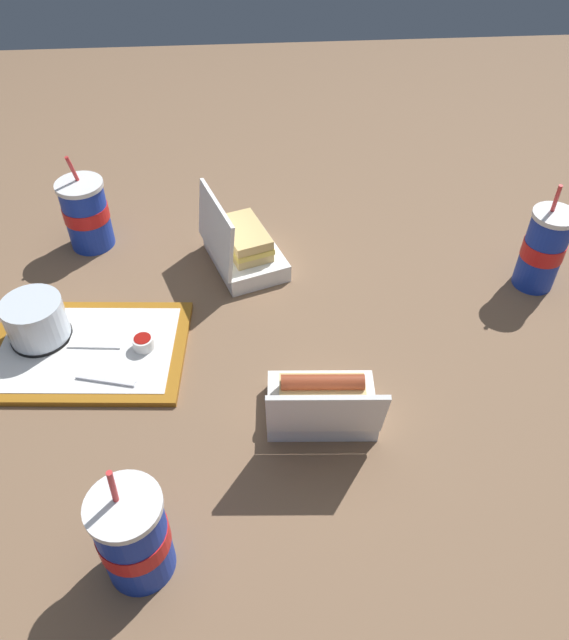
% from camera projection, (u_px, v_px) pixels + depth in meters
% --- Properties ---
extents(ground_plane, '(3.20, 3.20, 0.00)m').
position_uv_depth(ground_plane, '(302.00, 355.00, 1.18)').
color(ground_plane, brown).
extents(food_tray, '(0.39, 0.29, 0.01)m').
position_uv_depth(food_tray, '(87.00, 350.00, 1.18)').
color(food_tray, '#A56619').
rests_on(food_tray, ground_plane).
extents(cake_container, '(0.11, 0.11, 0.09)m').
position_uv_depth(cake_container, '(36.00, 321.00, 1.16)').
color(cake_container, black).
rests_on(cake_container, food_tray).
extents(ketchup_cup, '(0.04, 0.04, 0.02)m').
position_uv_depth(ketchup_cup, '(143.00, 342.00, 1.16)').
color(ketchup_cup, white).
rests_on(ketchup_cup, food_tray).
extents(napkin_stack, '(0.11, 0.11, 0.00)m').
position_uv_depth(napkin_stack, '(100.00, 329.00, 1.20)').
color(napkin_stack, white).
rests_on(napkin_stack, food_tray).
extents(plastic_fork, '(0.11, 0.04, 0.00)m').
position_uv_depth(plastic_fork, '(106.00, 380.00, 1.11)').
color(plastic_fork, white).
rests_on(plastic_fork, food_tray).
extents(clamshell_hotdog_back, '(0.19, 0.17, 0.16)m').
position_uv_depth(clamshell_hotdog_back, '(322.00, 402.00, 1.04)').
color(clamshell_hotdog_back, white).
rests_on(clamshell_hotdog_back, ground_plane).
extents(clamshell_sandwich_corner, '(0.20, 0.23, 0.17)m').
position_uv_depth(clamshell_sandwich_corner, '(242.00, 247.00, 1.35)').
color(clamshell_sandwich_corner, white).
rests_on(clamshell_sandwich_corner, ground_plane).
extents(soda_cup_front, '(0.09, 0.09, 0.24)m').
position_uv_depth(soda_cup_front, '(543.00, 249.00, 1.27)').
color(soda_cup_front, '#1938B7').
rests_on(soda_cup_front, ground_plane).
extents(soda_cup_center, '(0.10, 0.10, 0.22)m').
position_uv_depth(soda_cup_center, '(133.00, 536.00, 0.83)').
color(soda_cup_center, '#1938B7').
rests_on(soda_cup_center, ground_plane).
extents(soda_cup_corner, '(0.10, 0.10, 0.22)m').
position_uv_depth(soda_cup_corner, '(86.00, 214.00, 1.37)').
color(soda_cup_corner, '#1938B7').
rests_on(soda_cup_corner, ground_plane).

